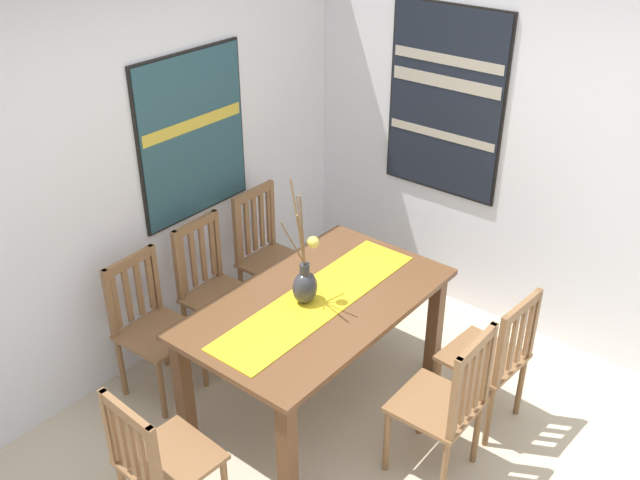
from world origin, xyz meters
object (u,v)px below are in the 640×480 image
(centerpiece_vase, at_px, (305,281))
(chair_0, at_px, (214,288))
(chair_5, at_px, (268,253))
(chair_3, at_px, (492,356))
(chair_4, at_px, (152,325))
(dining_table, at_px, (317,317))
(painting_on_back_wall, at_px, (192,136))
(chair_1, at_px, (159,461))
(chair_2, at_px, (447,402))
(painting_on_side_wall, at_px, (445,102))

(centerpiece_vase, bearing_deg, chair_0, 86.23)
(chair_0, height_order, chair_5, chair_5)
(chair_3, height_order, chair_4, chair_4)
(dining_table, bearing_deg, chair_5, 58.45)
(dining_table, xyz_separation_m, chair_4, (-0.52, 0.89, -0.17))
(centerpiece_vase, distance_m, chair_5, 1.13)
(chair_3, xyz_separation_m, painting_on_back_wall, (-0.33, 2.06, 0.96))
(chair_1, bearing_deg, centerpiece_vase, 2.01)
(chair_5, xyz_separation_m, painting_on_back_wall, (-0.36, 0.29, 0.93))
(dining_table, bearing_deg, chair_2, -90.14)
(chair_2, distance_m, chair_3, 0.53)
(chair_3, relative_size, painting_on_back_wall, 0.84)
(centerpiece_vase, relative_size, chair_3, 0.79)
(painting_on_back_wall, xyz_separation_m, painting_on_side_wall, (1.36, -1.05, 0.09))
(chair_2, distance_m, painting_on_side_wall, 2.12)
(dining_table, distance_m, chair_3, 1.04)
(chair_3, xyz_separation_m, painting_on_side_wall, (1.03, 1.01, 1.05))
(centerpiece_vase, distance_m, painting_on_side_wall, 1.72)
(painting_on_back_wall, bearing_deg, chair_3, -80.90)
(dining_table, height_order, centerpiece_vase, centerpiece_vase)
(chair_0, distance_m, chair_5, 0.55)
(chair_1, distance_m, chair_2, 1.50)
(chair_2, height_order, chair_5, chair_5)
(chair_1, xyz_separation_m, chair_3, (1.73, -0.88, -0.00))
(chair_0, xyz_separation_m, painting_on_side_wall, (1.55, -0.75, 1.03))
(chair_3, height_order, painting_on_side_wall, painting_on_side_wall)
(chair_5, distance_m, painting_on_side_wall, 1.62)
(chair_0, xyz_separation_m, chair_4, (-0.52, 0.01, -0.01))
(centerpiece_vase, bearing_deg, dining_table, -36.52)
(dining_table, xyz_separation_m, chair_0, (-0.00, 0.88, -0.16))
(chair_3, distance_m, painting_on_side_wall, 1.78)
(chair_1, xyz_separation_m, chair_2, (1.21, -0.88, 0.02))
(chair_0, height_order, painting_on_side_wall, painting_on_side_wall)
(dining_table, bearing_deg, painting_on_back_wall, 80.80)
(centerpiece_vase, height_order, chair_1, centerpiece_vase)
(chair_1, bearing_deg, painting_on_side_wall, 2.64)
(chair_0, height_order, chair_1, chair_0)
(dining_table, distance_m, chair_0, 0.89)
(painting_on_back_wall, bearing_deg, painting_on_side_wall, -37.84)
(chair_5, relative_size, painting_on_side_wall, 0.74)
(chair_2, bearing_deg, dining_table, 89.86)
(chair_0, height_order, painting_on_back_wall, painting_on_back_wall)
(chair_1, xyz_separation_m, chair_5, (1.76, 0.90, 0.02))
(chair_1, height_order, painting_on_side_wall, painting_on_side_wall)
(chair_1, height_order, chair_5, chair_5)
(dining_table, height_order, painting_on_back_wall, painting_on_back_wall)
(chair_0, relative_size, painting_on_back_wall, 0.88)
(centerpiece_vase, relative_size, chair_0, 0.75)
(chair_2, xyz_separation_m, chair_5, (0.55, 1.78, 0.00))
(centerpiece_vase, distance_m, chair_3, 1.17)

